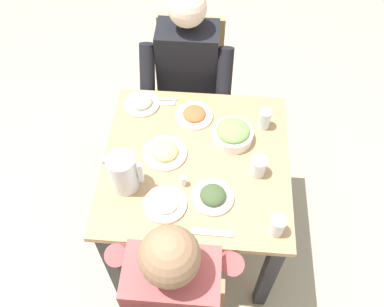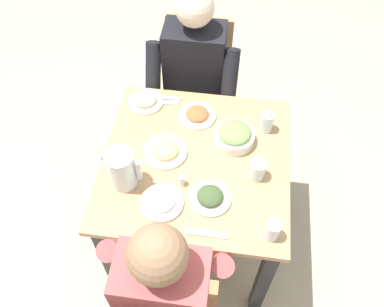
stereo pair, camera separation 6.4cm
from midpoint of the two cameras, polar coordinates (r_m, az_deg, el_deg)
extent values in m
plane|color=tan|center=(2.52, 1.19, -10.64)|extent=(8.00, 8.00, 0.00)
cube|color=tan|center=(1.90, 1.54, -1.17)|extent=(0.85, 0.85, 0.03)
cube|color=#232328|center=(2.10, -10.29, -14.03)|extent=(0.06, 0.06, 0.70)
cube|color=#232328|center=(2.07, 10.65, -16.60)|extent=(0.06, 0.06, 0.70)
cube|color=#232328|center=(2.46, -6.17, 1.81)|extent=(0.06, 0.06, 0.70)
cube|color=#232328|center=(2.43, 11.09, -0.08)|extent=(0.06, 0.06, 0.70)
cube|color=tan|center=(2.16, -6.17, -18.67)|extent=(0.04, 0.04, 0.45)
cube|color=tan|center=(2.13, 3.35, -19.93)|extent=(0.04, 0.04, 0.45)
cube|color=tan|center=(2.80, 4.96, 6.42)|extent=(0.04, 0.04, 0.45)
cube|color=tan|center=(2.82, -1.97, 7.12)|extent=(0.04, 0.04, 0.45)
cube|color=tan|center=(2.58, 4.32, 0.94)|extent=(0.04, 0.04, 0.45)
cube|color=tan|center=(2.61, -3.14, 1.75)|extent=(0.04, 0.04, 0.45)
cube|color=tan|center=(2.52, 1.12, 7.72)|extent=(0.40, 0.40, 0.03)
cube|color=tan|center=(2.50, 1.74, 14.22)|extent=(0.38, 0.04, 0.42)
cube|color=#B24C4C|center=(1.62, -2.63, -18.80)|extent=(0.32, 0.20, 0.50)
sphere|color=#936B4C|center=(1.27, -3.26, -13.72)|extent=(0.19, 0.19, 0.19)
cylinder|color=#473D33|center=(1.95, -3.92, -15.69)|extent=(0.11, 0.38, 0.11)
cylinder|color=#473D33|center=(2.21, -2.73, -13.07)|extent=(0.10, 0.10, 0.48)
cylinder|color=#B24C4C|center=(1.67, -8.80, -12.92)|extent=(0.08, 0.23, 0.37)
cylinder|color=#473D33|center=(1.94, 1.23, -16.36)|extent=(0.11, 0.38, 0.11)
cylinder|color=#473D33|center=(2.20, 1.76, -13.63)|extent=(0.10, 0.10, 0.48)
cylinder|color=#B24C4C|center=(1.64, 5.32, -14.76)|extent=(0.08, 0.23, 0.37)
cube|color=black|center=(2.31, 1.13, 11.73)|extent=(0.32, 0.20, 0.50)
sphere|color=beige|center=(2.09, 1.31, 19.33)|extent=(0.19, 0.19, 0.19)
cylinder|color=#473D33|center=(2.38, 2.49, 3.46)|extent=(0.11, 0.38, 0.11)
cylinder|color=#473D33|center=(2.43, 1.82, -3.11)|extent=(0.10, 0.10, 0.48)
cylinder|color=black|center=(2.19, 5.95, 9.27)|extent=(0.08, 0.23, 0.37)
cylinder|color=#473D33|center=(2.39, -1.57, 3.89)|extent=(0.11, 0.38, 0.11)
cylinder|color=#473D33|center=(2.45, -2.14, -2.66)|extent=(0.10, 0.10, 0.48)
cylinder|color=black|center=(2.22, -4.52, 10.27)|extent=(0.08, 0.23, 0.37)
cylinder|color=silver|center=(1.77, -8.59, -2.18)|extent=(0.12, 0.12, 0.19)
cube|color=silver|center=(1.74, -6.24, -2.30)|extent=(0.02, 0.02, 0.11)
cube|color=silver|center=(1.71, -10.68, -0.40)|extent=(0.04, 0.03, 0.02)
cylinder|color=white|center=(1.95, 6.69, 2.22)|extent=(0.19, 0.19, 0.05)
ellipsoid|color=#759951|center=(1.92, 6.79, 2.89)|extent=(0.16, 0.16, 0.06)
cylinder|color=white|center=(1.78, 3.51, -6.16)|extent=(0.18, 0.18, 0.01)
ellipsoid|color=#3D512D|center=(1.76, 3.54, -5.86)|extent=(0.11, 0.11, 0.05)
cylinder|color=white|center=(1.91, -2.72, 0.21)|extent=(0.20, 0.20, 0.01)
ellipsoid|color=#E0C670|center=(1.90, -2.74, 0.55)|extent=(0.13, 0.13, 0.05)
cylinder|color=white|center=(2.12, -5.48, 7.02)|extent=(0.18, 0.18, 0.01)
ellipsoid|color=#B7AD89|center=(2.11, -5.52, 7.33)|extent=(0.11, 0.11, 0.04)
cylinder|color=white|center=(1.76, -3.11, -6.79)|extent=(0.18, 0.18, 0.01)
ellipsoid|color=white|center=(1.75, -3.13, -6.52)|extent=(0.11, 0.11, 0.04)
cylinder|color=white|center=(2.05, 1.62, 5.15)|extent=(0.18, 0.18, 0.01)
ellipsoid|color=#CC5B33|center=(2.04, 1.63, 5.44)|extent=(0.11, 0.11, 0.04)
cylinder|color=silver|center=(1.69, 12.05, -10.25)|extent=(0.06, 0.06, 0.10)
cylinder|color=silver|center=(1.83, 9.93, -2.20)|extent=(0.07, 0.07, 0.10)
cylinder|color=silver|center=(2.00, 11.16, 4.23)|extent=(0.06, 0.06, 0.10)
cylinder|color=white|center=(1.80, -0.45, -3.81)|extent=(0.03, 0.03, 0.04)
cylinder|color=#B2B2B7|center=(1.78, -0.45, -3.34)|extent=(0.03, 0.03, 0.01)
cube|color=silver|center=(1.70, 3.09, -10.93)|extent=(0.17, 0.03, 0.01)
cube|color=silver|center=(2.14, -3.09, 7.59)|extent=(0.19, 0.03, 0.01)
cube|color=silver|center=(2.12, -3.24, 6.96)|extent=(0.17, 0.04, 0.01)
camera|label=1|loc=(0.03, -89.02, 1.32)|focal=38.94mm
camera|label=2|loc=(0.03, 90.98, -1.32)|focal=38.94mm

